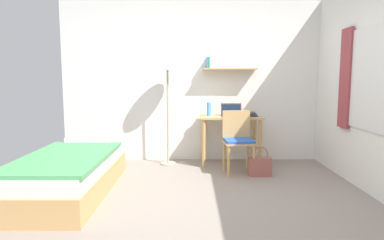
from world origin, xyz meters
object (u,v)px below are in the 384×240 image
Objects in this scene: laptop at (233,113)px; handbag at (262,166)px; bed at (72,173)px; water_bottle at (210,109)px; book_stack at (253,114)px; desk_chair at (239,138)px; standing_lamp at (169,68)px; desk at (232,126)px.

laptop reaches higher than handbag.
water_bottle is (1.70, 1.39, 0.64)m from bed.
bed is 6.07× the size of laptop.
handbag is (0.33, -0.70, -0.68)m from laptop.
book_stack is (2.36, 1.33, 0.56)m from bed.
handbag is (2.39, 0.68, -0.10)m from bed.
book_stack reaches higher than bed.
laptop is 1.03m from handbag.
desk_chair is at bearing 148.78° from handbag.
bed is at bearing -146.13° from laptop.
laptop is 0.31m from book_stack.
standing_lamp reaches higher than handbag.
desk_chair is 2.68× the size of laptop.
desk_chair is 0.50m from handbag.
book_stack is at bearing 0.30° from standing_lamp.
desk_chair is 0.52× the size of standing_lamp.
handbag is at bearing -31.22° from desk_chair.
desk is 0.56× the size of standing_lamp.
laptop reaches higher than desk_chair.
standing_lamp reaches higher than desk_chair.
desk is 1.07× the size of desk_chair.
handbag is (1.33, -0.64, -1.37)m from standing_lamp.
water_bottle is at bearing 39.15° from bed.
handbag is at bearing -62.56° from desk.
book_stack is (0.30, -0.05, -0.02)m from laptop.
bed is 2.12m from standing_lamp.
water_bottle is at bearing 134.15° from handbag.
book_stack is (0.27, 0.47, 0.30)m from desk_chair.
desk_chair is 0.62m from book_stack.
laptop is at bearing -0.70° from water_bottle.
book_stack is at bearing 29.43° from bed.
desk is at bearing 96.16° from desk_chair.
bed is at bearing -146.62° from desk.
standing_lamp is at bearing -178.84° from desk.
laptop is 0.36m from water_bottle.
laptop is at bearing 3.22° from standing_lamp.
desk_chair is at bearing -86.13° from laptop.
book_stack is (0.32, -0.01, 0.19)m from desk.
desk_chair is 0.61m from laptop.
book_stack is at bearing -4.67° from water_bottle.
laptop is (-0.04, 0.52, 0.32)m from desk_chair.
water_bottle is (0.65, 0.06, -0.64)m from standing_lamp.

